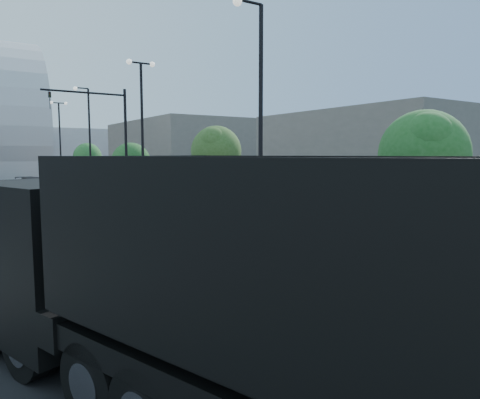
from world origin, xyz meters
TOP-DOWN VIEW (x-y plane):
  - sidewalk at (3.50, 40.00)m, footprint 7.00×140.00m
  - concrete_strip at (6.20, 40.00)m, footprint 2.40×140.00m
  - curb at (0.00, 40.00)m, footprint 0.30×140.00m
  - dump_truck at (-5.98, 2.70)m, footprint 7.11×14.07m
  - white_sedan at (-4.62, 8.79)m, footprint 2.35×5.17m
  - dark_car_far at (-2.05, 46.68)m, footprint 3.27×5.50m
  - pedestrian at (4.85, 20.29)m, footprint 0.64×0.44m
  - streetlight_1 at (0.49, 10.00)m, footprint 1.44×0.56m
  - streetlight_2 at (0.60, 22.00)m, footprint 1.72×0.56m
  - streetlight_3 at (0.49, 34.00)m, footprint 1.44×0.56m
  - streetlight_4 at (0.60, 46.00)m, footprint 1.72×0.56m
  - traffic_mast at (-0.30, 25.00)m, footprint 5.09×0.20m
  - tree_0 at (1.65, 4.02)m, footprint 2.37×2.31m
  - tree_1 at (1.65, 15.02)m, footprint 2.42×2.38m
  - tree_2 at (1.65, 27.02)m, footprint 2.73×2.73m
  - tree_3 at (1.65, 39.02)m, footprint 2.56×2.54m
  - commercial_block_ne at (16.00, 50.00)m, footprint 12.00×22.00m
  - commercial_block_e at (18.00, 20.00)m, footprint 10.00×16.00m
  - utility_cover_1 at (2.40, 8.00)m, footprint 0.50×0.50m
  - utility_cover_2 at (2.40, 19.00)m, footprint 0.50×0.50m

SIDE VIEW (x-z plane):
  - sidewalk at x=3.50m, z-range 0.00..0.12m
  - concrete_strip at x=6.20m, z-range 0.00..0.13m
  - curb at x=0.00m, z-range 0.00..0.14m
  - utility_cover_1 at x=2.40m, z-range 0.12..0.14m
  - utility_cover_2 at x=2.40m, z-range 0.12..0.14m
  - dark_car_far at x=-2.05m, z-range 0.00..1.49m
  - white_sedan at x=-4.62m, z-range 0.00..1.64m
  - pedestrian at x=4.85m, z-range 0.00..1.70m
  - dump_truck at x=-5.98m, z-range -0.30..3.54m
  - tree_2 at x=1.65m, z-range 0.96..5.62m
  - commercial_block_e at x=18.00m, z-range 0.00..7.00m
  - tree_3 at x=1.65m, z-range 1.16..6.04m
  - tree_0 at x=1.65m, z-range 1.34..6.37m
  - tree_1 at x=1.65m, z-range 1.39..6.59m
  - commercial_block_ne at x=16.00m, z-range 0.00..8.00m
  - streetlight_1 at x=0.49m, z-range -0.26..8.95m
  - streetlight_3 at x=0.49m, z-range -0.26..8.95m
  - streetlight_2 at x=0.60m, z-range 0.18..9.46m
  - streetlight_4 at x=0.60m, z-range 0.18..9.46m
  - traffic_mast at x=-0.30m, z-range 0.98..8.98m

